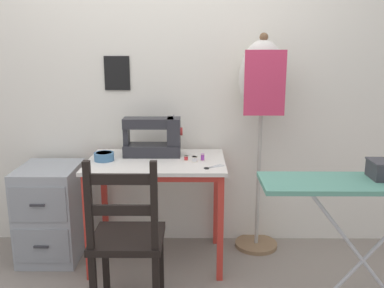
% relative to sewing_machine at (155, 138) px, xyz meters
% --- Properties ---
extents(ground_plane, '(14.00, 14.00, 0.00)m').
position_rel_sewing_machine_xyz_m(ground_plane, '(0.02, -0.43, -0.87)').
color(ground_plane, gray).
extents(wall_back, '(10.00, 0.06, 2.55)m').
position_rel_sewing_machine_xyz_m(wall_back, '(0.02, 0.25, 0.40)').
color(wall_back, silver).
rests_on(wall_back, ground_plane).
extents(sewing_table, '(0.94, 0.61, 0.74)m').
position_rel_sewing_machine_xyz_m(sewing_table, '(0.02, -0.14, -0.23)').
color(sewing_table, silver).
rests_on(sewing_table, ground_plane).
extents(sewing_machine, '(0.41, 0.18, 0.29)m').
position_rel_sewing_machine_xyz_m(sewing_machine, '(0.00, 0.00, 0.00)').
color(sewing_machine, '#28282D').
rests_on(sewing_machine, sewing_table).
extents(fabric_bowl, '(0.13, 0.13, 0.06)m').
position_rel_sewing_machine_xyz_m(fabric_bowl, '(-0.34, -0.14, -0.10)').
color(fabric_bowl, teal).
rests_on(fabric_bowl, sewing_table).
extents(scissors, '(0.14, 0.11, 0.01)m').
position_rel_sewing_machine_xyz_m(scissors, '(0.38, -0.30, -0.12)').
color(scissors, silver).
rests_on(scissors, sewing_table).
extents(thread_spool_near_machine, '(0.03, 0.03, 0.03)m').
position_rel_sewing_machine_xyz_m(thread_spool_near_machine, '(0.22, -0.13, -0.11)').
color(thread_spool_near_machine, red).
rests_on(thread_spool_near_machine, sewing_table).
extents(thread_spool_mid_table, '(0.04, 0.04, 0.04)m').
position_rel_sewing_machine_xyz_m(thread_spool_mid_table, '(0.28, -0.16, -0.11)').
color(thread_spool_mid_table, silver).
rests_on(thread_spool_mid_table, sewing_table).
extents(thread_spool_far_edge, '(0.03, 0.03, 0.04)m').
position_rel_sewing_machine_xyz_m(thread_spool_far_edge, '(0.33, -0.13, -0.10)').
color(thread_spool_far_edge, purple).
rests_on(thread_spool_far_edge, sewing_table).
extents(wooden_chair, '(0.40, 0.38, 0.94)m').
position_rel_sewing_machine_xyz_m(wooden_chair, '(-0.10, -0.74, -0.42)').
color(wooden_chair, black).
rests_on(wooden_chair, ground_plane).
extents(filing_cabinet, '(0.41, 0.49, 0.68)m').
position_rel_sewing_machine_xyz_m(filing_cabinet, '(-0.75, -0.07, -0.53)').
color(filing_cabinet, '#93999E').
rests_on(filing_cabinet, ground_plane).
extents(dress_form, '(0.33, 0.32, 1.59)m').
position_rel_sewing_machine_xyz_m(dress_form, '(0.75, 0.09, 0.32)').
color(dress_form, '#846647').
rests_on(dress_form, ground_plane).
extents(ironing_board, '(1.10, 0.32, 0.86)m').
position_rel_sewing_machine_xyz_m(ironing_board, '(1.16, -0.89, -0.07)').
color(ironing_board, '#518E7A').
rests_on(ironing_board, ground_plane).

